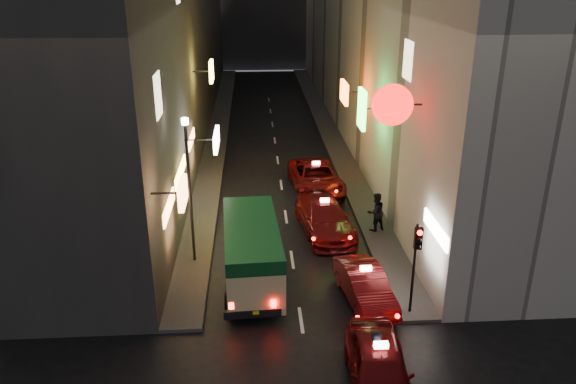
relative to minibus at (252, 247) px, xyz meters
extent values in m
cube|color=#383533|center=(-6.27, 22.81, 7.39)|extent=(6.00, 52.00, 18.00)
cube|color=#FEA259|center=(-2.22, -2.19, 3.25)|extent=(0.18, 1.40, 0.86)
cube|color=white|center=(-1.67, 7.41, 2.21)|extent=(0.18, 2.50, 0.82)
cube|color=yellow|center=(-2.18, 13.48, 4.55)|extent=(0.18, 1.48, 1.21)
cube|color=#FEA259|center=(-3.25, 1.01, 1.39)|extent=(0.10, 2.96, 0.55)
cube|color=yellow|center=(-3.25, 5.01, 1.39)|extent=(0.10, 3.74, 0.55)
cube|color=#FEA259|center=(-3.25, 10.35, 1.39)|extent=(0.10, 2.89, 0.55)
cube|color=#FFE5B2|center=(-3.26, 0.81, 5.89)|extent=(0.06, 1.30, 1.60)
cube|color=beige|center=(9.73, 22.81, 7.39)|extent=(6.00, 52.00, 18.00)
cylinder|color=#F20A0A|center=(5.57, 1.39, 5.26)|extent=(1.62, 0.18, 1.62)
cube|color=#32FC42|center=(5.64, 7.70, 3.58)|extent=(0.18, 1.47, 1.97)
cube|color=#EB4E0B|center=(5.40, 11.82, 3.57)|extent=(0.18, 1.95, 1.19)
cube|color=white|center=(6.71, -1.69, 1.39)|extent=(0.10, 2.68, 0.55)
cube|color=#FFE5B2|center=(6.72, 3.81, 6.59)|extent=(0.06, 1.30, 1.60)
cube|color=#464341|center=(-2.52, 22.81, -1.54)|extent=(1.50, 52.00, 0.15)
cube|color=#464341|center=(5.98, 22.81, -1.54)|extent=(1.50, 52.00, 0.15)
cube|color=beige|center=(0.00, -0.02, -0.16)|extent=(2.36, 5.99, 2.16)
cube|color=#0E461D|center=(0.00, -0.02, 0.67)|extent=(2.39, 6.01, 0.54)
cube|color=black|center=(0.00, 0.27, 0.05)|extent=(2.27, 3.64, 0.49)
cube|color=black|center=(0.00, -2.91, -1.09)|extent=(2.03, 0.28, 0.29)
cube|color=#FF0A05|center=(-0.74, -2.98, -0.70)|extent=(0.18, 0.06, 0.27)
cube|color=#FF0A05|center=(0.74, -2.98, -0.70)|extent=(0.18, 0.06, 0.27)
cylinder|color=black|center=(-0.91, 1.86, -1.24)|extent=(0.22, 0.75, 0.75)
cylinder|color=black|center=(0.91, -1.90, -1.24)|extent=(0.22, 0.75, 0.75)
imported|color=#620C0D|center=(3.74, -6.40, -0.72)|extent=(2.67, 5.78, 1.79)
cube|color=white|center=(3.74, -6.40, 0.27)|extent=(0.43, 0.21, 0.16)
imported|color=#620C0D|center=(4.24, -1.60, -0.84)|extent=(2.69, 5.11, 1.55)
cube|color=white|center=(4.24, -1.60, 0.03)|extent=(0.44, 0.24, 0.16)
sphere|color=#FF0A05|center=(3.55, -3.81, -0.82)|extent=(0.16, 0.16, 0.16)
sphere|color=#FF0A05|center=(4.92, -3.81, -0.82)|extent=(0.16, 0.16, 0.16)
imported|color=#620C0D|center=(3.46, 4.50, -0.71)|extent=(3.02, 5.91, 1.80)
cube|color=white|center=(3.46, 4.50, 0.28)|extent=(0.44, 0.23, 0.16)
sphere|color=#FF0A05|center=(2.66, 1.93, -0.69)|extent=(0.16, 0.16, 0.16)
sphere|color=#FF0A05|center=(4.26, 1.93, -0.69)|extent=(0.16, 0.16, 0.16)
imported|color=#620C0D|center=(3.65, 9.88, -0.72)|extent=(2.85, 5.83, 1.79)
cube|color=white|center=(3.65, 9.88, 0.27)|extent=(0.44, 0.22, 0.16)
sphere|color=#FF0A05|center=(2.85, 7.32, -0.69)|extent=(0.16, 0.16, 0.16)
sphere|color=#FF0A05|center=(4.44, 7.32, -0.69)|extent=(0.16, 0.16, 0.16)
imported|color=black|center=(3.73, -6.03, -0.59)|extent=(0.63, 0.78, 2.05)
imported|color=black|center=(5.85, 4.21, -0.40)|extent=(0.93, 0.77, 2.12)
cylinder|color=black|center=(5.73, -2.59, 0.29)|extent=(0.10, 0.10, 3.50)
cube|color=black|center=(5.73, -2.77, 1.59)|extent=(0.26, 0.18, 0.80)
sphere|color=#FF0A05|center=(5.73, -2.88, 1.86)|extent=(0.18, 0.18, 0.18)
sphere|color=black|center=(5.73, -2.88, 1.59)|extent=(0.17, 0.17, 0.17)
sphere|color=black|center=(5.73, -2.88, 1.32)|extent=(0.17, 0.17, 0.17)
cylinder|color=black|center=(-2.47, 1.81, 1.54)|extent=(0.12, 0.12, 6.00)
cylinder|color=#FFE5BF|center=(-2.47, 1.81, 4.64)|extent=(0.28, 0.28, 0.25)
camera|label=1|loc=(0.17, -19.65, 10.25)|focal=35.00mm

